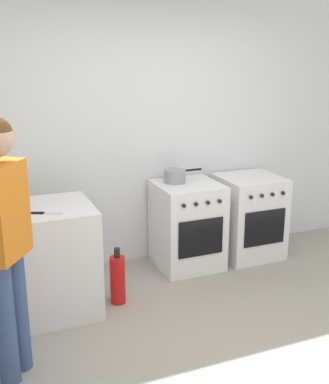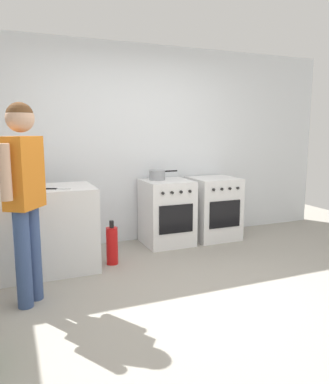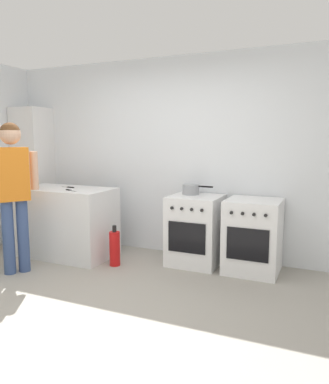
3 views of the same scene
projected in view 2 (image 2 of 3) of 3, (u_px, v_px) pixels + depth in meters
The scene contains 10 objects.
ground_plane at pixel (199, 295), 3.43m from camera, with size 8.00×8.00×0.00m, color gray.
back_wall at pixel (132, 145), 5.00m from camera, with size 6.00×0.10×2.60m, color silver.
counter_unit at pixel (32, 231), 3.94m from camera, with size 1.30×0.70×0.90m, color silver.
oven_left at pixel (167, 212), 4.93m from camera, with size 0.61×0.62×0.85m.
oven_right at pixel (213, 208), 5.20m from camera, with size 0.61×0.62×0.85m.
pot at pixel (157, 175), 4.90m from camera, with size 0.39×0.21×0.13m.
knife_paring at pixel (32, 187), 3.95m from camera, with size 0.21×0.05×0.01m.
knife_utility at pixel (57, 189), 3.81m from camera, with size 0.24×0.13×0.01m.
person at pixel (24, 185), 3.11m from camera, with size 0.36×0.48×1.72m.
fire_extinguisher at pixel (112, 245), 4.20m from camera, with size 0.13×0.13×0.50m.
Camera 2 is at (-1.53, -2.86, 1.50)m, focal length 35.00 mm.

